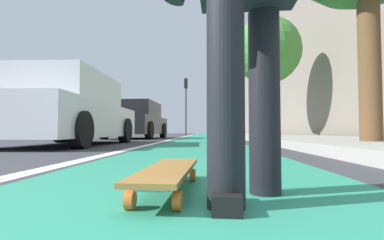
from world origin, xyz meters
name	(u,v)px	position (x,y,z in m)	size (l,w,h in m)	color
ground_plane	(203,139)	(10.00, 0.00, 0.00)	(80.00, 80.00, 0.00)	#38383D
bike_lane_paint	(204,135)	(24.00, 0.00, 0.00)	(56.00, 1.90, 0.00)	#288466
lane_stripe_white	(188,136)	(20.00, 1.10, 0.00)	(52.00, 0.16, 0.01)	silver
sidewalk_curb	(251,135)	(18.00, -3.01, 0.07)	(52.00, 3.20, 0.14)	#9E9B93
building_facade	(275,67)	(22.00, -5.49, 5.33)	(40.00, 1.20, 10.66)	gray
skateboard	(168,172)	(0.92, 0.08, 0.09)	(0.85, 0.24, 0.11)	orange
parked_car_near	(68,112)	(5.49, 2.78, 0.70)	(4.33, 1.91, 1.47)	silver
parked_car_mid	(137,121)	(11.36, 2.75, 0.72)	(4.42, 2.05, 1.49)	black
traffic_light	(186,96)	(23.21, 1.50, 3.21)	(0.33, 0.28, 4.69)	#2D2D2D
street_tree_mid	(267,51)	(11.26, -2.61, 3.57)	(2.71, 2.71, 4.93)	brown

